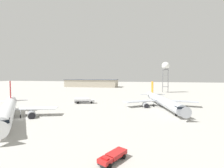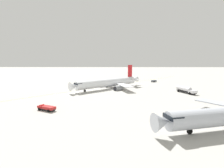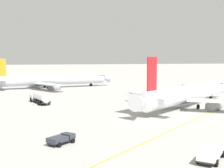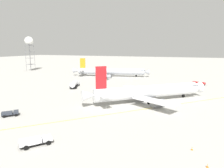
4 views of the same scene
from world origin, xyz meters
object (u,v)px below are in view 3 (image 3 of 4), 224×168
object	(u,v)px
pushback_tug_truck	(211,154)
baggage_truck_truck	(61,139)
airliner_secondary	(50,81)
airliner_main	(187,94)
fuel_tanker_truck	(40,97)
ops_pickup_truck	(189,86)

from	to	relation	value
pushback_tug_truck	baggage_truck_truck	xyz separation A→B (m)	(9.84, 16.60, -0.09)
airliner_secondary	airliner_main	bearing A→B (deg)	-69.53
fuel_tanker_truck	ops_pickup_truck	bearing A→B (deg)	-83.33
fuel_tanker_truck	pushback_tug_truck	bearing A→B (deg)	-176.47
airliner_secondary	pushback_tug_truck	xyz separation A→B (m)	(-83.24, -19.20, -1.85)
airliner_secondary	pushback_tug_truck	distance (m)	85.45
airliner_main	ops_pickup_truck	bearing A→B (deg)	24.67
airliner_main	pushback_tug_truck	world-z (taller)	airliner_main
airliner_secondary	baggage_truck_truck	xyz separation A→B (m)	(-73.40, -2.60, -1.94)
airliner_main	fuel_tanker_truck	world-z (taller)	airliner_main
ops_pickup_truck	baggage_truck_truck	bearing A→B (deg)	-99.44
fuel_tanker_truck	ops_pickup_truck	distance (m)	55.74
airliner_secondary	fuel_tanker_truck	size ratio (longest dim) A/B	4.56
fuel_tanker_truck	baggage_truck_truck	distance (m)	37.32
airliner_main	pushback_tug_truck	distance (m)	38.10
fuel_tanker_truck	baggage_truck_truck	world-z (taller)	fuel_tanker_truck
airliner_main	airliner_secondary	distance (m)	56.76
airliner_secondary	fuel_tanker_truck	world-z (taller)	airliner_secondary
ops_pickup_truck	baggage_truck_truck	distance (m)	77.17
airliner_main	baggage_truck_truck	world-z (taller)	airliner_main
ops_pickup_truck	baggage_truck_truck	world-z (taller)	ops_pickup_truck
ops_pickup_truck	airliner_secondary	bearing A→B (deg)	-166.40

